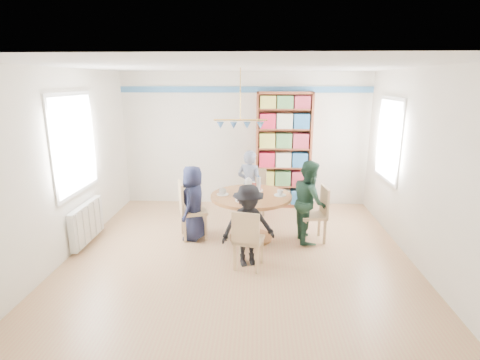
# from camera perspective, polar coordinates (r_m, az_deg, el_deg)

# --- Properties ---
(ground) EXTENTS (5.00, 5.00, 0.00)m
(ground) POSITION_cam_1_polar(r_m,az_deg,el_deg) (5.70, -0.20, -11.31)
(ground) COLOR tan
(room_shell) EXTENTS (5.00, 5.00, 5.00)m
(room_shell) POSITION_cam_1_polar(r_m,az_deg,el_deg) (6.06, -2.26, 6.65)
(room_shell) COLOR white
(room_shell) RESTS_ON ground
(radiator) EXTENTS (0.12, 1.00, 0.60)m
(radiator) POSITION_cam_1_polar(r_m,az_deg,el_deg) (6.41, -22.29, -6.01)
(radiator) COLOR silver
(radiator) RESTS_ON ground
(dining_table) EXTENTS (1.30, 1.30, 0.75)m
(dining_table) POSITION_cam_1_polar(r_m,az_deg,el_deg) (6.04, 1.70, -4.05)
(dining_table) COLOR olive
(dining_table) RESTS_ON ground
(chair_left) EXTENTS (0.53, 0.53, 0.95)m
(chair_left) POSITION_cam_1_polar(r_m,az_deg,el_deg) (6.15, -7.86, -4.15)
(chair_left) COLOR tan
(chair_left) RESTS_ON ground
(chair_right) EXTENTS (0.44, 0.44, 0.90)m
(chair_right) POSITION_cam_1_polar(r_m,az_deg,el_deg) (6.13, 11.74, -4.70)
(chair_right) COLOR tan
(chair_right) RESTS_ON ground
(chair_far) EXTENTS (0.48, 0.48, 0.92)m
(chair_far) POSITION_cam_1_polar(r_m,az_deg,el_deg) (7.02, 2.22, -1.73)
(chair_far) COLOR tan
(chair_far) RESTS_ON ground
(chair_near) EXTENTS (0.46, 0.46, 0.85)m
(chair_near) POSITION_cam_1_polar(r_m,az_deg,el_deg) (5.10, 1.13, -8.73)
(chair_near) COLOR tan
(chair_near) RESTS_ON ground
(person_left) EXTENTS (0.47, 0.65, 1.22)m
(person_left) POSITION_cam_1_polar(r_m,az_deg,el_deg) (6.09, -7.12, -3.47)
(person_left) COLOR #181C35
(person_left) RESTS_ON ground
(person_right) EXTENTS (0.55, 0.68, 1.32)m
(person_right) POSITION_cam_1_polar(r_m,az_deg,el_deg) (6.06, 10.52, -3.21)
(person_right) COLOR #1B3627
(person_right) RESTS_ON ground
(person_far) EXTENTS (0.56, 0.47, 1.32)m
(person_far) POSITION_cam_1_polar(r_m,az_deg,el_deg) (6.85, 1.49, -0.86)
(person_far) COLOR gray
(person_far) RESTS_ON ground
(person_near) EXTENTS (0.85, 0.64, 1.17)m
(person_near) POSITION_cam_1_polar(r_m,az_deg,el_deg) (5.19, 1.26, -6.96)
(person_near) COLOR black
(person_near) RESTS_ON ground
(bookshelf) EXTENTS (1.10, 0.33, 2.31)m
(bookshelf) POSITION_cam_1_polar(r_m,az_deg,el_deg) (7.59, 6.63, 4.33)
(bookshelf) COLOR brown
(bookshelf) RESTS_ON ground
(tableware) EXTENTS (1.11, 1.11, 0.29)m
(tableware) POSITION_cam_1_polar(r_m,az_deg,el_deg) (5.98, 1.50, -1.64)
(tableware) COLOR white
(tableware) RESTS_ON dining_table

